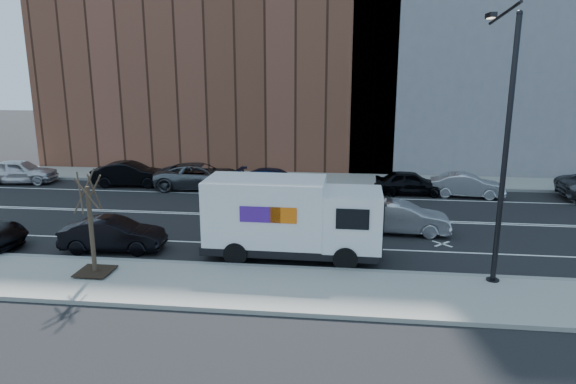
% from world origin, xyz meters
% --- Properties ---
extents(ground, '(120.00, 120.00, 0.00)m').
position_xyz_m(ground, '(0.00, 0.00, 0.00)').
color(ground, black).
rests_on(ground, ground).
extents(sidewalk_near, '(44.00, 3.60, 0.15)m').
position_xyz_m(sidewalk_near, '(0.00, -8.80, 0.07)').
color(sidewalk_near, gray).
rests_on(sidewalk_near, ground).
extents(sidewalk_far, '(44.00, 3.60, 0.15)m').
position_xyz_m(sidewalk_far, '(0.00, 8.80, 0.07)').
color(sidewalk_far, gray).
rests_on(sidewalk_far, ground).
extents(curb_near, '(44.00, 0.25, 0.17)m').
position_xyz_m(curb_near, '(0.00, -7.00, 0.08)').
color(curb_near, gray).
rests_on(curb_near, ground).
extents(curb_far, '(44.00, 0.25, 0.17)m').
position_xyz_m(curb_far, '(0.00, 7.00, 0.08)').
color(curb_far, gray).
rests_on(curb_far, ground).
extents(road_markings, '(40.00, 8.60, 0.01)m').
position_xyz_m(road_markings, '(0.00, 0.00, 0.00)').
color(road_markings, white).
rests_on(road_markings, ground).
extents(bldg_brick, '(26.00, 10.00, 22.00)m').
position_xyz_m(bldg_brick, '(-8.00, 15.60, 11.00)').
color(bldg_brick, brown).
rests_on(bldg_brick, ground).
extents(streetlight, '(0.44, 4.02, 9.34)m').
position_xyz_m(streetlight, '(7.00, -6.91, 5.08)').
color(streetlight, black).
rests_on(streetlight, ground).
extents(street_tree, '(1.20, 1.20, 3.75)m').
position_xyz_m(street_tree, '(-7.00, -8.40, 1.45)').
color(street_tree, black).
rests_on(street_tree, ground).
extents(fedex_van, '(6.96, 2.55, 3.16)m').
position_xyz_m(fedex_van, '(-0.24, -5.60, 1.66)').
color(fedex_van, black).
rests_on(fedex_van, ground).
extents(far_parked_a, '(4.81, 2.42, 1.57)m').
position_xyz_m(far_parked_a, '(-19.20, 5.63, 0.79)').
color(far_parked_a, silver).
rests_on(far_parked_a, ground).
extents(far_parked_b, '(4.75, 2.00, 1.53)m').
position_xyz_m(far_parked_b, '(-11.74, 5.71, 0.76)').
color(far_parked_b, black).
rests_on(far_parked_b, ground).
extents(far_parked_c, '(5.89, 3.24, 1.56)m').
position_xyz_m(far_parked_c, '(-7.15, 5.60, 0.78)').
color(far_parked_c, '#55595E').
rests_on(far_parked_c, ground).
extents(far_parked_d, '(4.86, 2.34, 1.37)m').
position_xyz_m(far_parked_d, '(-2.40, 5.34, 0.68)').
color(far_parked_d, navy).
rests_on(far_parked_d, ground).
extents(far_parked_e, '(4.16, 1.70, 1.41)m').
position_xyz_m(far_parked_e, '(5.60, 5.55, 0.71)').
color(far_parked_e, black).
rests_on(far_parked_e, ground).
extents(far_parked_f, '(4.23, 1.79, 1.36)m').
position_xyz_m(far_parked_f, '(8.80, 5.32, 0.68)').
color(far_parked_f, '#B4B4B9').
rests_on(far_parked_f, ground).
extents(driving_sedan, '(4.43, 1.73, 1.44)m').
position_xyz_m(driving_sedan, '(4.34, -1.96, 0.72)').
color(driving_sedan, '#9F9FA3').
rests_on(driving_sedan, ground).
extents(near_parked_rear_a, '(4.24, 1.75, 1.36)m').
position_xyz_m(near_parked_rear_a, '(-7.56, -5.68, 0.68)').
color(near_parked_rear_a, black).
rests_on(near_parked_rear_a, ground).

